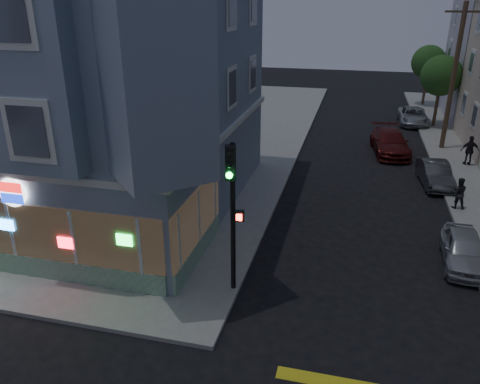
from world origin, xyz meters
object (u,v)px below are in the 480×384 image
at_px(parked_car_d, 413,116).
at_px(pedestrian_a, 459,193).
at_px(pedestrian_b, 470,150).
at_px(street_tree_far, 429,62).
at_px(parked_car_a, 464,250).
at_px(parked_car_b, 435,174).
at_px(street_tree_near, 441,76).
at_px(utility_pole, 454,76).
at_px(parked_car_c, 390,142).
at_px(traffic_signal, 232,195).

bearing_deg(parked_car_d, pedestrian_a, -89.13).
distance_m(pedestrian_b, parked_car_d, 10.21).
distance_m(street_tree_far, pedestrian_b, 17.54).
height_order(parked_car_a, parked_car_b, parked_car_b).
bearing_deg(pedestrian_b, parked_car_a, 72.35).
height_order(street_tree_near, parked_car_b, street_tree_near).
xyz_separation_m(utility_pole, pedestrian_b, (1.00, -3.28, -3.78)).
relative_size(parked_car_b, parked_car_c, 0.76).
bearing_deg(parked_car_c, parked_car_b, -75.12).
relative_size(pedestrian_b, parked_car_a, 0.48).
bearing_deg(street_tree_near, utility_pole, -91.91).
bearing_deg(traffic_signal, street_tree_far, 60.59).
bearing_deg(traffic_signal, parked_car_b, 43.72).
relative_size(pedestrian_a, traffic_signal, 0.29).
distance_m(pedestrian_a, parked_car_a, 5.15).
relative_size(parked_car_b, traffic_signal, 0.74).
distance_m(street_tree_near, pedestrian_b, 9.76).
bearing_deg(parked_car_b, pedestrian_a, -84.90).
bearing_deg(parked_car_a, street_tree_near, 88.96).
distance_m(parked_car_b, parked_car_d, 13.51).
relative_size(street_tree_far, traffic_signal, 1.03).
bearing_deg(parked_car_d, parked_car_c, -105.37).
relative_size(utility_pole, parked_car_b, 2.36).
bearing_deg(parked_car_a, pedestrian_a, 86.31).
bearing_deg(parked_car_c, street_tree_far, 69.93).
bearing_deg(parked_car_b, parked_car_a, -95.45).
height_order(street_tree_far, parked_car_d, street_tree_far).
xyz_separation_m(utility_pole, parked_car_c, (-3.40, -1.65, -4.06)).
distance_m(utility_pole, parked_car_c, 5.55).
distance_m(pedestrian_a, parked_car_c, 8.85).
bearing_deg(street_tree_far, street_tree_near, -90.00).
xyz_separation_m(street_tree_far, parked_car_d, (-1.50, -7.34, -3.30)).
bearing_deg(traffic_signal, parked_car_d, 59.41).
bearing_deg(utility_pole, parked_car_d, 101.04).
height_order(utility_pole, pedestrian_b, utility_pole).
bearing_deg(parked_car_c, pedestrian_b, -27.40).
height_order(street_tree_near, parked_car_c, street_tree_near).
height_order(street_tree_near, pedestrian_a, street_tree_near).
distance_m(parked_car_a, parked_car_b, 8.33).
distance_m(utility_pole, parked_car_d, 7.96).
height_order(pedestrian_b, parked_car_b, pedestrian_b).
bearing_deg(parked_car_d, parked_car_b, -91.19).
height_order(street_tree_near, parked_car_d, street_tree_near).
bearing_deg(street_tree_near, parked_car_a, -94.05).
bearing_deg(traffic_signal, pedestrian_a, 33.29).
xyz_separation_m(parked_car_b, traffic_signal, (-7.88, -12.28, 3.00)).
xyz_separation_m(street_tree_near, traffic_signal, (-9.38, -25.13, -0.31)).
height_order(utility_pole, street_tree_near, utility_pole).
distance_m(parked_car_d, traffic_signal, 27.13).
xyz_separation_m(pedestrian_a, parked_car_d, (-0.60, 16.74, -0.26)).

